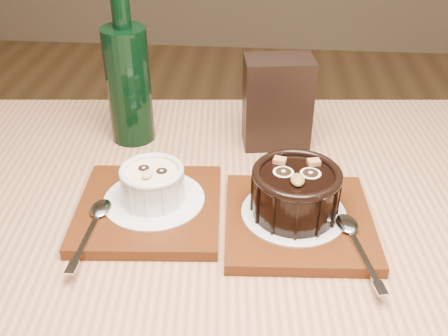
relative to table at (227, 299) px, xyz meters
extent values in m
cube|color=#9D6844|center=(0.00, 0.00, 0.07)|extent=(1.26, 0.90, 0.04)
cube|color=#52260D|center=(-0.10, 0.05, 0.10)|extent=(0.19, 0.19, 0.01)
cylinder|color=white|center=(-0.10, 0.06, 0.11)|extent=(0.13, 0.13, 0.00)
cylinder|color=silver|center=(-0.10, 0.06, 0.13)|extent=(0.08, 0.08, 0.04)
cylinder|color=#FEE09B|center=(-0.10, 0.06, 0.15)|extent=(0.07, 0.07, 0.00)
torus|color=silver|center=(-0.10, 0.06, 0.15)|extent=(0.08, 0.08, 0.01)
cylinder|color=black|center=(-0.11, 0.07, 0.15)|extent=(0.02, 0.02, 0.00)
cylinder|color=black|center=(-0.09, 0.06, 0.15)|extent=(0.02, 0.02, 0.00)
ellipsoid|color=#E5C086|center=(-0.10, 0.05, 0.15)|extent=(0.02, 0.02, 0.01)
cube|color=#52260D|center=(0.09, 0.04, 0.10)|extent=(0.19, 0.19, 0.01)
cylinder|color=white|center=(0.08, 0.05, 0.11)|extent=(0.13, 0.13, 0.00)
cylinder|color=black|center=(0.08, 0.05, 0.13)|extent=(0.10, 0.10, 0.05)
cylinder|color=black|center=(0.08, 0.05, 0.16)|extent=(0.09, 0.09, 0.00)
torus|color=black|center=(0.08, 0.05, 0.16)|extent=(0.11, 0.11, 0.01)
cylinder|color=black|center=(0.06, 0.06, 0.16)|extent=(0.03, 0.03, 0.00)
cylinder|color=black|center=(0.10, 0.06, 0.16)|extent=(0.03, 0.03, 0.00)
ellipsoid|color=brown|center=(0.08, 0.03, 0.17)|extent=(0.02, 0.02, 0.01)
cube|color=#946130|center=(0.06, 0.08, 0.17)|extent=(0.02, 0.02, 0.01)
cube|color=#946130|center=(0.10, 0.08, 0.17)|extent=(0.02, 0.01, 0.01)
cube|color=black|center=(0.06, 0.25, 0.16)|extent=(0.11, 0.07, 0.14)
cylinder|color=black|center=(-0.17, 0.25, 0.18)|extent=(0.07, 0.07, 0.18)
cylinder|color=black|center=(-0.17, 0.25, 0.30)|extent=(0.03, 0.03, 0.06)
camera|label=1|loc=(0.04, -0.47, 0.51)|focal=42.00mm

